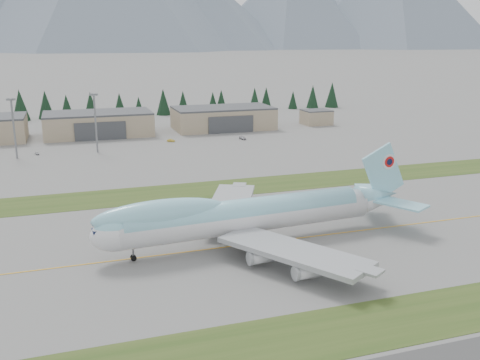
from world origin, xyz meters
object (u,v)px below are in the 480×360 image
object	(u,v)px
hangar_center	(98,124)
service_vehicle_a	(37,155)
service_vehicle_b	(171,142)
boeing_747_freighter	(246,215)
hangar_right	(223,118)
service_vehicle_c	(243,139)

from	to	relation	value
hangar_center	service_vehicle_a	xyz separation A→B (m)	(-25.72, -36.47, -5.39)
service_vehicle_a	service_vehicle_b	bearing A→B (deg)	-3.62
service_vehicle_a	hangar_center	bearing A→B (deg)	40.58
hangar_center	boeing_747_freighter	bearing A→B (deg)	-81.85
hangar_center	hangar_right	distance (m)	60.00
hangar_center	service_vehicle_b	bearing A→B (deg)	-42.61
boeing_747_freighter	service_vehicle_a	bearing A→B (deg)	108.68
hangar_center	hangar_right	world-z (taller)	same
service_vehicle_a	hangar_right	bearing A→B (deg)	8.82
boeing_747_freighter	service_vehicle_b	bearing A→B (deg)	82.62
boeing_747_freighter	service_vehicle_a	xyz separation A→B (m)	(-47.05, 112.57, -6.53)
hangar_right	service_vehicle_a	world-z (taller)	hangar_right
hangar_right	service_vehicle_a	distance (m)	93.31
service_vehicle_b	hangar_center	bearing A→B (deg)	77.16
service_vehicle_a	service_vehicle_c	xyz separation A→B (m)	(85.62, 5.69, 0.00)
service_vehicle_b	service_vehicle_c	world-z (taller)	service_vehicle_c
hangar_right	service_vehicle_b	size ratio (longest dim) A/B	13.75
boeing_747_freighter	service_vehicle_a	size ratio (longest dim) A/B	25.01
boeing_747_freighter	service_vehicle_a	distance (m)	122.19
service_vehicle_a	boeing_747_freighter	bearing A→B (deg)	-81.54
boeing_747_freighter	service_vehicle_c	distance (m)	124.57
boeing_747_freighter	service_vehicle_c	bearing A→B (deg)	67.94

